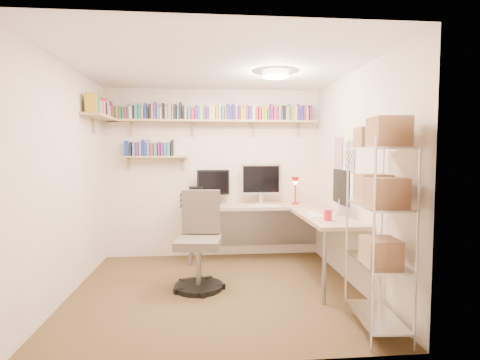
# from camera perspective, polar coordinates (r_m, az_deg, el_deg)

# --- Properties ---
(ground) EXTENTS (3.20, 3.20, 0.00)m
(ground) POSITION_cam_1_polar(r_m,az_deg,el_deg) (4.42, -3.61, -16.41)
(ground) COLOR #47331E
(ground) RESTS_ON ground
(room_shell) EXTENTS (3.24, 3.04, 2.52)m
(room_shell) POSITION_cam_1_polar(r_m,az_deg,el_deg) (4.15, -3.64, 4.07)
(room_shell) COLOR beige
(room_shell) RESTS_ON ground
(wall_shelves) EXTENTS (3.12, 1.09, 0.80)m
(wall_shelves) POSITION_cam_1_polar(r_m,az_deg,el_deg) (5.47, -8.49, 9.03)
(wall_shelves) COLOR tan
(wall_shelves) RESTS_ON ground
(corner_desk) EXTENTS (2.15, 2.09, 1.40)m
(corner_desk) POSITION_cam_1_polar(r_m,az_deg,el_deg) (5.21, 3.81, -4.25)
(corner_desk) COLOR tan
(corner_desk) RESTS_ON ground
(office_chair) EXTENTS (0.59, 0.59, 1.12)m
(office_chair) POSITION_cam_1_polar(r_m,az_deg,el_deg) (4.40, -6.22, -10.13)
(office_chair) COLOR black
(office_chair) RESTS_ON ground
(wire_rack) EXTENTS (0.42, 0.75, 1.84)m
(wire_rack) POSITION_cam_1_polar(r_m,az_deg,el_deg) (3.38, 20.56, -1.64)
(wire_rack) COLOR silver
(wire_rack) RESTS_ON ground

